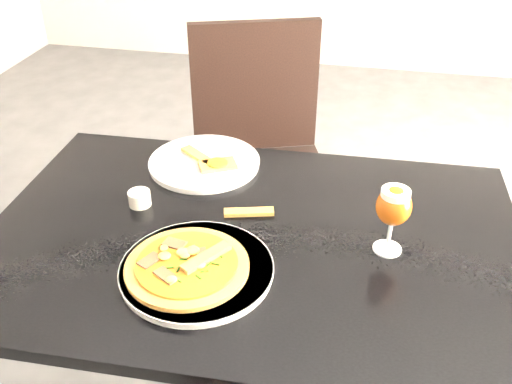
% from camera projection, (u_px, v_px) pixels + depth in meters
% --- Properties ---
extents(dining_table, '(1.22, 0.84, 0.75)m').
position_uv_depth(dining_table, '(252.00, 265.00, 1.33)').
color(dining_table, black).
rests_on(dining_table, ground).
extents(chair_far, '(0.58, 0.58, 0.99)m').
position_uv_depth(chair_far, '(260.00, 162.00, 1.96)').
color(chair_far, black).
rests_on(chair_far, ground).
extents(plate_main, '(0.38, 0.38, 0.02)m').
position_uv_depth(plate_main, '(197.00, 270.00, 1.16)').
color(plate_main, white).
rests_on(plate_main, dining_table).
extents(pizza, '(0.25, 0.25, 0.03)m').
position_uv_depth(pizza, '(187.00, 265.00, 1.15)').
color(pizza, '#A16626').
rests_on(pizza, plate_main).
extents(plate_second, '(0.30, 0.30, 0.02)m').
position_uv_depth(plate_second, '(204.00, 163.00, 1.53)').
color(plate_second, white).
rests_on(plate_second, dining_table).
extents(crust_scraps, '(0.18, 0.13, 0.01)m').
position_uv_depth(crust_scraps, '(211.00, 162.00, 1.51)').
color(crust_scraps, '#A16626').
rests_on(crust_scraps, plate_second).
extents(loose_crust, '(0.12, 0.06, 0.01)m').
position_uv_depth(loose_crust, '(249.00, 212.00, 1.34)').
color(loose_crust, '#A16626').
rests_on(loose_crust, dining_table).
extents(sauce_cup, '(0.05, 0.05, 0.04)m').
position_uv_depth(sauce_cup, '(139.00, 198.00, 1.37)').
color(sauce_cup, beige).
rests_on(sauce_cup, dining_table).
extents(beer_glass, '(0.07, 0.07, 0.16)m').
position_uv_depth(beer_glass, '(394.00, 207.00, 1.17)').
color(beer_glass, silver).
rests_on(beer_glass, dining_table).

